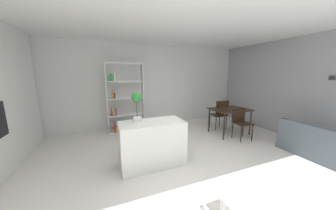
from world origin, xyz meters
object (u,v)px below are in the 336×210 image
Objects in this scene: kitchen_island at (152,143)px; open_bookshelf at (122,100)px; dining_chair_far at (220,112)px; dining_chair_near at (241,120)px; dining_table at (230,112)px; potted_plant_on_island at (137,103)px.

kitchen_island is 0.59× the size of open_bookshelf.
dining_chair_far is 0.86m from dining_chair_near.
kitchen_island is 2.74m from dining_chair_near.
dining_chair_near reaches higher than dining_table.
open_bookshelf is at bearing -13.29° from dining_chair_far.
kitchen_island is 1.15× the size of dining_table.
open_bookshelf reaches higher than kitchen_island.
kitchen_island reaches higher than dining_chair_near.
kitchen_island is 0.87m from potted_plant_on_island.
dining_table is at bearing -25.49° from open_bookshelf.
potted_plant_on_island is 3.11m from dining_table.
kitchen_island is at bearing -166.50° from dining_chair_near.
dining_chair_near is at bearing -88.88° from dining_table.
potted_plant_on_island is at bearing -169.39° from dining_chair_near.
dining_table is 0.47m from dining_chair_near.
dining_chair_far is 1.12× the size of dining_chair_near.
open_bookshelf is at bearing 153.73° from dining_chair_near.
kitchen_island reaches higher than dining_table.
kitchen_island is 2.17× the size of potted_plant_on_island.
dining_chair_near is (3.02, -1.87, -0.50)m from open_bookshelf.
open_bookshelf is (-0.04, 2.14, -0.24)m from potted_plant_on_island.
kitchen_island is at bearing -82.32° from open_bookshelf.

